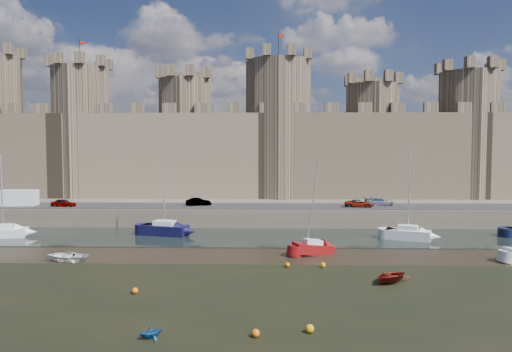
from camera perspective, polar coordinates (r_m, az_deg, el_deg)
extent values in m
plane|color=black|center=(32.00, 1.09, -15.90)|extent=(160.00, 160.00, 0.00)
cube|color=black|center=(26.41, 1.01, -20.17)|extent=(70.00, 34.00, 0.01)
cube|color=black|center=(55.23, 1.24, -7.65)|extent=(160.00, 12.00, 0.08)
cube|color=#4C443A|center=(90.70, 1.32, -2.58)|extent=(160.00, 60.00, 2.50)
cube|color=black|center=(64.72, 1.28, -3.79)|extent=(160.00, 7.00, 0.10)
cube|color=#42382B|center=(78.23, 1.31, 2.54)|extent=(100.00, 9.00, 14.00)
cylinder|color=#42382B|center=(84.64, -20.99, 5.09)|extent=(10.00, 10.00, 22.00)
cylinder|color=black|center=(86.17, -21.18, 14.09)|extent=(0.10, 0.10, 5.00)
cube|color=maroon|center=(86.35, -20.89, 15.30)|extent=(1.00, 0.03, 0.60)
cylinder|color=#42382B|center=(79.52, -8.86, 4.68)|extent=(9.00, 9.00, 20.00)
cylinder|color=#42382B|center=(78.32, 2.79, 5.83)|extent=(11.00, 11.00, 23.00)
cylinder|color=black|center=(80.18, 2.82, 15.88)|extent=(0.10, 0.10, 5.00)
cube|color=maroon|center=(80.60, 3.19, 17.12)|extent=(1.00, 0.03, 0.60)
cylinder|color=#42382B|center=(80.24, 14.31, 4.24)|extent=(9.00, 9.00, 19.00)
cylinder|color=#42382B|center=(85.26, 24.90, 4.65)|extent=(10.00, 10.00, 21.00)
imported|color=gray|center=(69.42, -22.92, -3.13)|extent=(3.48, 1.68, 1.15)
imported|color=gray|center=(65.58, -7.21, -3.24)|extent=(3.78, 2.17, 1.18)
imported|color=gray|center=(67.23, 15.17, -3.14)|extent=(4.37, 1.89, 1.25)
imported|color=gray|center=(64.98, 12.73, -3.40)|extent=(4.04, 2.14, 1.08)
cube|color=silver|center=(73.33, -27.67, -2.47)|extent=(5.40, 2.49, 2.29)
cube|color=silver|center=(62.55, -29.06, -6.24)|extent=(5.55, 3.05, 1.07)
cube|color=silver|center=(62.43, -29.08, -5.53)|extent=(2.57, 1.87, 0.49)
cylinder|color=silver|center=(61.97, -29.18, -1.76)|extent=(0.14, 0.14, 8.74)
cube|color=black|center=(57.29, -11.36, -6.65)|extent=(6.02, 3.51, 1.23)
cube|color=silver|center=(57.14, -11.37, -5.76)|extent=(2.81, 2.11, 0.56)
cylinder|color=silver|center=(56.59, -11.42, -0.98)|extent=(0.14, 0.14, 10.10)
cube|color=silver|center=(56.18, 18.47, -6.99)|extent=(5.30, 3.74, 1.16)
cube|color=silver|center=(56.04, 18.48, -6.14)|extent=(2.55, 2.11, 0.53)
cylinder|color=silver|center=(55.49, 18.57, -1.56)|extent=(0.14, 0.14, 9.50)
cube|color=maroon|center=(46.85, 7.11, -9.06)|extent=(4.36, 3.04, 1.04)
cube|color=silver|center=(46.69, 7.12, -8.16)|extent=(2.10, 1.72, 0.47)
cylinder|color=silver|center=(46.07, 7.15, -3.28)|extent=(0.14, 0.14, 8.47)
imported|color=navy|center=(27.52, -13.00, -18.45)|extent=(1.79, 1.76, 0.72)
imported|color=maroon|center=(38.62, 16.34, -12.09)|extent=(4.20, 4.33, 0.73)
imported|color=silver|center=(47.42, -22.60, -9.30)|extent=(3.80, 2.71, 0.79)
sphere|color=#DB5909|center=(35.44, -14.90, -13.68)|extent=(0.47, 0.47, 0.47)
sphere|color=#D56609|center=(41.64, 3.95, -11.03)|extent=(0.45, 0.45, 0.45)
sphere|color=orange|center=(27.78, 6.74, -18.42)|extent=(0.50, 0.50, 0.50)
sphere|color=orange|center=(41.86, 8.35, -10.95)|extent=(0.49, 0.49, 0.49)
sphere|color=#D95D09|center=(27.05, -0.04, -19.05)|extent=(0.47, 0.47, 0.47)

